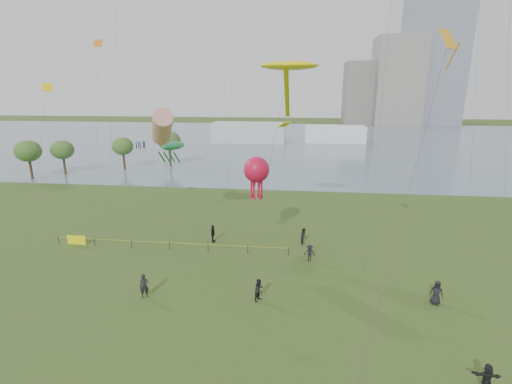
# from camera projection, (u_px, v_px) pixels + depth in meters

# --- Properties ---
(ground_plane) EXTENTS (400.00, 400.00, 0.00)m
(ground_plane) POSITION_uv_depth(u_px,v_px,m) (236.00, 373.00, 21.21)
(ground_plane) COLOR #273D13
(lake) EXTENTS (400.00, 120.00, 0.08)m
(lake) POSITION_uv_depth(u_px,v_px,m) (289.00, 141.00, 116.93)
(lake) COLOR slate
(lake) RESTS_ON ground_plane
(building_mid) EXTENTS (20.00, 20.00, 38.00)m
(building_mid) POSITION_uv_depth(u_px,v_px,m) (397.00, 82.00, 166.13)
(building_mid) COLOR gray
(building_mid) RESTS_ON ground_plane
(building_low) EXTENTS (16.00, 18.00, 28.00)m
(building_low) POSITION_uv_depth(u_px,v_px,m) (362.00, 93.00, 174.76)
(building_low) COLOR slate
(building_low) RESTS_ON ground_plane
(pavilion_left) EXTENTS (22.00, 8.00, 6.00)m
(pavilion_left) POSITION_uv_depth(u_px,v_px,m) (249.00, 133.00, 112.67)
(pavilion_left) COLOR silver
(pavilion_left) RESTS_ON ground_plane
(pavilion_right) EXTENTS (18.00, 7.00, 5.00)m
(pavilion_right) POSITION_uv_depth(u_px,v_px,m) (335.00, 134.00, 112.81)
(pavilion_right) COLOR white
(pavilion_right) RESTS_ON ground_plane
(trees) EXTENTS (25.67, 18.57, 7.37)m
(trees) POSITION_uv_depth(u_px,v_px,m) (103.00, 146.00, 71.71)
(trees) COLOR #372819
(trees) RESTS_ON ground_plane
(fence) EXTENTS (24.07, 0.07, 1.05)m
(fence) POSITION_uv_depth(u_px,v_px,m) (112.00, 242.00, 38.06)
(fence) COLOR black
(fence) RESTS_ON ground_plane
(spectator_a) EXTENTS (1.02, 1.09, 1.78)m
(spectator_a) POSITION_uv_depth(u_px,v_px,m) (259.00, 290.00, 28.28)
(spectator_a) COLOR black
(spectator_a) RESTS_ON ground_plane
(spectator_b) EXTENTS (1.11, 0.71, 1.63)m
(spectator_b) POSITION_uv_depth(u_px,v_px,m) (310.00, 253.00, 34.85)
(spectator_b) COLOR black
(spectator_b) RESTS_ON ground_plane
(spectator_c) EXTENTS (0.50, 1.13, 1.90)m
(spectator_c) POSITION_uv_depth(u_px,v_px,m) (213.00, 234.00, 39.17)
(spectator_c) COLOR black
(spectator_c) RESTS_ON ground_plane
(spectator_d) EXTENTS (1.06, 0.85, 1.90)m
(spectator_d) POSITION_uv_depth(u_px,v_px,m) (436.00, 293.00, 27.78)
(spectator_d) COLOR black
(spectator_d) RESTS_ON ground_plane
(spectator_e) EXTENTS (1.51, 0.60, 1.59)m
(spectator_e) POSITION_uv_depth(u_px,v_px,m) (487.00, 377.00, 19.81)
(spectator_e) COLOR black
(spectator_e) RESTS_ON ground_plane
(spectator_f) EXTENTS (0.83, 0.71, 1.94)m
(spectator_f) POSITION_uv_depth(u_px,v_px,m) (144.00, 286.00, 28.65)
(spectator_f) COLOR black
(spectator_f) RESTS_ON ground_plane
(spectator_g) EXTENTS (0.87, 0.99, 1.72)m
(spectator_g) POSITION_uv_depth(u_px,v_px,m) (304.00, 236.00, 38.73)
(spectator_g) COLOR black
(spectator_g) RESTS_ON ground_plane
(kite_stingray) EXTENTS (5.73, 10.11, 18.14)m
(kite_stingray) POSITION_uv_depth(u_px,v_px,m) (289.00, 66.00, 33.02)
(kite_stingray) COLOR #3F3F42
(kite_windsock) EXTENTS (4.32, 5.30, 14.07)m
(kite_windsock) POSITION_uv_depth(u_px,v_px,m) (162.00, 127.00, 36.04)
(kite_windsock) COLOR #3F3F42
(kite_creature) EXTENTS (2.92, 9.39, 10.05)m
(kite_creature) POSITION_uv_depth(u_px,v_px,m) (173.00, 146.00, 40.98)
(kite_creature) COLOR #3F3F42
(kite_octopus) EXTENTS (4.02, 5.62, 9.58)m
(kite_octopus) POSITION_uv_depth(u_px,v_px,m) (257.00, 170.00, 34.98)
(kite_octopus) COLOR #3F3F42
(kite_delta) EXTENTS (6.82, 11.49, 18.96)m
(kite_delta) POSITION_uv_depth(u_px,v_px,m) (444.00, 62.00, 20.50)
(kite_delta) COLOR #3F3F42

